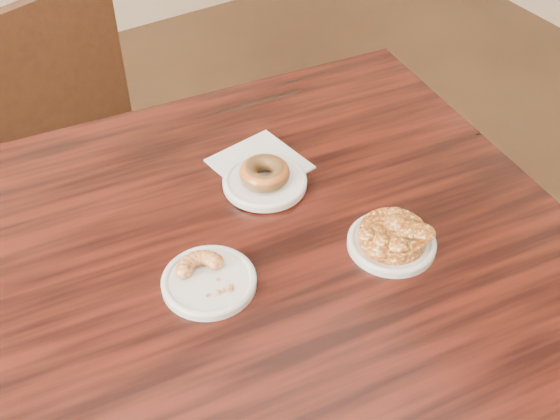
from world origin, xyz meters
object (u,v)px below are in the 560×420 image
cafe_table (284,376)px  apple_fritter (393,233)px  glazed_donut (265,173)px  cruller_fragment (208,274)px  chair_far (20,134)px

cafe_table → apple_fritter: bearing=-23.0°
glazed_donut → cruller_fragment: glazed_donut is taller
cafe_table → chair_far: chair_far is taller
cafe_table → apple_fritter: apple_fritter is taller
chair_far → glazed_donut: size_ratio=9.73×
glazed_donut → apple_fritter: size_ratio=0.61×
chair_far → glazed_donut: 0.95m
apple_fritter → cruller_fragment: 0.31m
chair_far → cruller_fragment: 1.06m
apple_fritter → glazed_donut: bearing=112.9°
chair_far → cafe_table: bearing=86.6°
cafe_table → chair_far: 1.03m
cafe_table → glazed_donut: 0.44m
glazed_donut → cruller_fragment: 0.25m
chair_far → glazed_donut: bearing=92.2°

